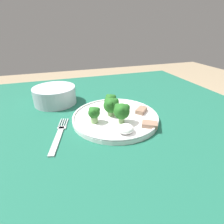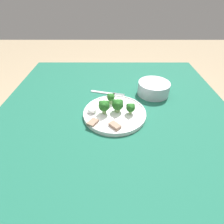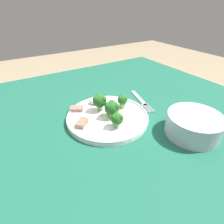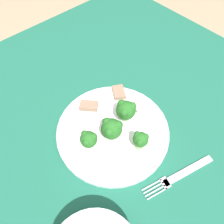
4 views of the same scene
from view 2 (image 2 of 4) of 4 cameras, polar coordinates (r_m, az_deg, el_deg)
The scene contains 12 objects.
ground_plane at distance 1.39m, azimuth 0.51°, elevation -25.57°, with size 8.00×8.00×0.00m, color #9E896B.
table at distance 0.85m, azimuth 0.76°, elevation -4.79°, with size 1.10×1.05×0.77m.
dinner_plate at distance 0.74m, azimuth 0.55°, elevation -0.36°, with size 0.27×0.27×0.02m.
fork at distance 0.89m, azimuth -1.56°, elevation 6.16°, with size 0.06×0.17×0.00m.
cream_bowl at distance 0.90m, azimuth 13.38°, elevation 7.44°, with size 0.15×0.15×0.06m.
broccoli_floret_near_rim_left at distance 0.72m, azimuth -2.62°, elevation 2.08°, with size 0.05×0.05×0.06m.
broccoli_floret_center_left at distance 0.78m, azimuth -0.40°, elevation 4.74°, with size 0.04×0.03×0.05m.
broccoli_floret_back_left at distance 0.73m, azimuth 1.86°, elevation 2.41°, with size 0.05×0.05×0.06m.
broccoli_floret_front_left at distance 0.72m, azimuth 6.09°, elevation 1.44°, with size 0.04×0.04×0.05m.
meat_slice_front_slice at distance 0.69m, azimuth -6.33°, elevation -3.44°, with size 0.05×0.05×0.01m.
meat_slice_middle_slice at distance 0.67m, azimuth 0.77°, elevation -4.44°, with size 0.05×0.05×0.01m.
sauce_dollop at distance 0.74m, azimuth -6.54°, elevation 0.79°, with size 0.04×0.04×0.02m.
Camera 2 is at (0.63, -0.01, 1.24)m, focal length 28.00 mm.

